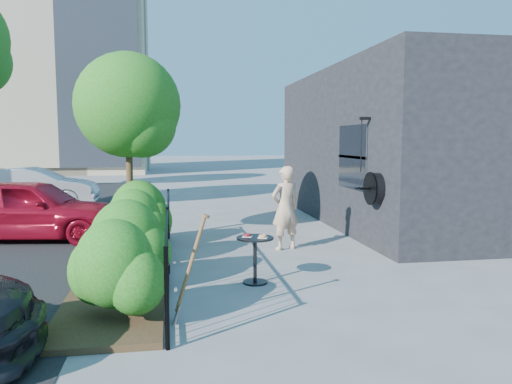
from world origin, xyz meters
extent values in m
plane|color=gray|center=(0.00, 0.00, 0.00)|extent=(120.00, 120.00, 0.00)
cube|color=black|center=(5.50, 4.50, 2.00)|extent=(6.00, 9.00, 4.00)
cube|color=black|center=(2.51, 2.40, 1.80)|extent=(0.04, 1.60, 1.40)
cube|color=black|center=(2.52, 2.40, 1.80)|extent=(0.05, 1.70, 0.06)
cylinder|color=black|center=(2.42, 0.90, 1.25)|extent=(0.18, 0.60, 0.60)
cylinder|color=black|center=(2.32, 0.90, 1.25)|extent=(0.03, 0.64, 0.64)
cube|color=black|center=(2.40, 1.40, 2.60)|extent=(0.25, 0.06, 0.06)
cylinder|color=black|center=(2.32, 1.40, 2.05)|extent=(0.02, 0.02, 1.05)
cylinder|color=black|center=(-1.50, -3.00, 0.55)|extent=(0.05, 0.05, 1.10)
cylinder|color=black|center=(-1.50, 0.00, 0.55)|extent=(0.05, 0.05, 1.10)
cylinder|color=black|center=(-1.50, 3.00, 0.55)|extent=(0.05, 0.05, 1.10)
cube|color=black|center=(-1.50, 0.00, 1.06)|extent=(0.03, 6.00, 0.03)
cube|color=black|center=(-1.50, 0.00, 0.10)|extent=(0.03, 6.00, 0.03)
cylinder|color=black|center=(-1.50, -2.90, 0.55)|extent=(0.02, 0.02, 1.04)
cylinder|color=black|center=(-1.50, -2.70, 0.55)|extent=(0.02, 0.02, 1.04)
cylinder|color=black|center=(-1.50, -2.50, 0.55)|extent=(0.02, 0.02, 1.04)
cylinder|color=black|center=(-1.50, -2.30, 0.55)|extent=(0.02, 0.02, 1.04)
cylinder|color=black|center=(-1.50, -2.10, 0.55)|extent=(0.02, 0.02, 1.04)
cylinder|color=black|center=(-1.50, -1.90, 0.55)|extent=(0.02, 0.02, 1.04)
cylinder|color=black|center=(-1.50, -1.70, 0.55)|extent=(0.02, 0.02, 1.04)
cylinder|color=black|center=(-1.50, -1.50, 0.55)|extent=(0.02, 0.02, 1.04)
cylinder|color=black|center=(-1.50, -1.30, 0.55)|extent=(0.02, 0.02, 1.04)
cylinder|color=black|center=(-1.50, -1.10, 0.55)|extent=(0.02, 0.02, 1.04)
cylinder|color=black|center=(-1.50, -0.90, 0.55)|extent=(0.02, 0.02, 1.04)
cylinder|color=black|center=(-1.50, -0.70, 0.55)|extent=(0.02, 0.02, 1.04)
cylinder|color=black|center=(-1.50, -0.50, 0.55)|extent=(0.02, 0.02, 1.04)
cylinder|color=black|center=(-1.50, -0.30, 0.55)|extent=(0.02, 0.02, 1.04)
cylinder|color=black|center=(-1.50, -0.10, 0.55)|extent=(0.02, 0.02, 1.04)
cylinder|color=black|center=(-1.50, 0.10, 0.55)|extent=(0.02, 0.02, 1.04)
cylinder|color=black|center=(-1.50, 0.30, 0.55)|extent=(0.02, 0.02, 1.04)
cylinder|color=black|center=(-1.50, 0.50, 0.55)|extent=(0.02, 0.02, 1.04)
cylinder|color=black|center=(-1.50, 0.70, 0.55)|extent=(0.02, 0.02, 1.04)
cylinder|color=black|center=(-1.50, 0.90, 0.55)|extent=(0.02, 0.02, 1.04)
cylinder|color=black|center=(-1.50, 1.10, 0.55)|extent=(0.02, 0.02, 1.04)
cylinder|color=black|center=(-1.50, 1.30, 0.55)|extent=(0.02, 0.02, 1.04)
cylinder|color=black|center=(-1.50, 1.50, 0.55)|extent=(0.02, 0.02, 1.04)
cylinder|color=black|center=(-1.50, 1.70, 0.55)|extent=(0.02, 0.02, 1.04)
cylinder|color=black|center=(-1.50, 1.90, 0.55)|extent=(0.02, 0.02, 1.04)
cylinder|color=black|center=(-1.50, 2.10, 0.55)|extent=(0.02, 0.02, 1.04)
cylinder|color=black|center=(-1.50, 2.30, 0.55)|extent=(0.02, 0.02, 1.04)
cylinder|color=black|center=(-1.50, 2.50, 0.55)|extent=(0.02, 0.02, 1.04)
cylinder|color=black|center=(-1.50, 2.70, 0.55)|extent=(0.02, 0.02, 1.04)
cylinder|color=black|center=(-1.50, 2.90, 0.55)|extent=(0.02, 0.02, 1.04)
cube|color=#382616|center=(-2.20, 0.00, 0.04)|extent=(1.30, 6.00, 0.08)
ellipsoid|color=#1E5714|center=(-2.10, -2.20, 0.70)|extent=(1.10, 1.10, 1.24)
ellipsoid|color=#1E5714|center=(-2.10, -0.60, 0.70)|extent=(1.10, 1.10, 1.24)
ellipsoid|color=#1E5714|center=(-2.10, 0.90, 0.70)|extent=(1.10, 1.10, 1.24)
ellipsoid|color=#1E5714|center=(-2.10, 2.30, 0.70)|extent=(1.10, 1.10, 1.24)
cylinder|color=#3F2B19|center=(-2.30, 2.80, 1.20)|extent=(0.14, 0.14, 2.40)
sphere|color=#1E5714|center=(-2.30, 2.80, 2.84)|extent=(2.20, 2.20, 2.20)
sphere|color=#1E5714|center=(-2.00, 2.60, 2.51)|extent=(1.43, 1.43, 1.43)
cylinder|color=black|center=(-0.20, -0.76, 0.70)|extent=(0.57, 0.57, 0.03)
cylinder|color=black|center=(-0.20, -0.76, 0.35)|extent=(0.06, 0.06, 0.68)
cylinder|color=black|center=(-0.20, -0.76, 0.01)|extent=(0.38, 0.38, 0.03)
cube|color=white|center=(-0.31, -0.70, 0.72)|extent=(0.18, 0.18, 0.01)
cube|color=white|center=(-0.09, -0.83, 0.72)|extent=(0.18, 0.18, 0.01)
torus|color=#450B11|center=(-0.31, -0.70, 0.74)|extent=(0.13, 0.13, 0.04)
torus|color=#B3714C|center=(-0.09, -0.83, 0.74)|extent=(0.13, 0.13, 0.04)
imported|color=tan|center=(0.79, 1.47, 0.83)|extent=(0.71, 0.58, 1.67)
cylinder|color=brown|center=(-1.22, -2.23, 0.71)|extent=(0.40, 0.05, 1.16)
cube|color=gray|center=(-1.39, -2.23, 0.10)|extent=(0.10, 0.17, 0.25)
cylinder|color=brown|center=(-1.04, -2.23, 1.28)|extent=(0.10, 0.10, 0.06)
imported|color=#A70D24|center=(-4.45, 3.33, 0.68)|extent=(4.18, 2.16, 1.36)
imported|color=#B8B8BD|center=(-5.77, 8.93, 0.64)|extent=(3.91, 1.37, 1.29)
camera|label=1|loc=(-1.44, -8.08, 2.18)|focal=35.00mm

